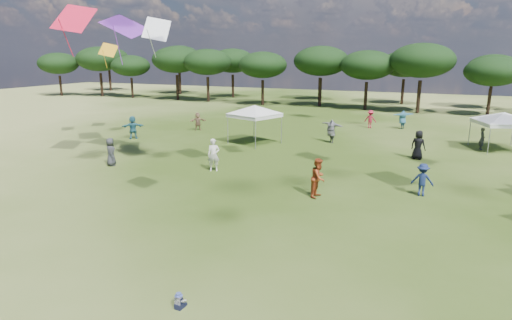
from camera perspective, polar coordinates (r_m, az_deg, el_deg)
The scene contains 5 objects.
tree_line at distance 54.07m, azimuth 20.48°, elevation 12.10°, with size 108.78×17.63×7.77m.
tent_left at distance 30.97m, azimuth -0.18°, elevation 7.09°, with size 5.63×5.63×3.10m.
tent_right at distance 33.34m, azimuth 30.20°, elevation 5.32°, with size 5.98×5.98×2.89m.
toddler at distance 11.77m, azimuth -10.18°, elevation -18.06°, with size 0.30×0.33×0.45m.
festival_crowd at distance 30.02m, azimuth 9.19°, elevation 3.14°, with size 30.83×22.10×1.83m.
Camera 1 is at (5.75, -6.55, 6.40)m, focal length 30.00 mm.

